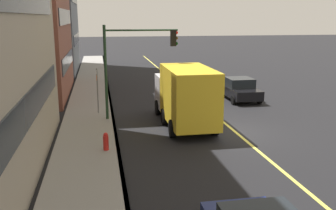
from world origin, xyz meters
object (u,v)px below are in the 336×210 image
object	(u,v)px
car_black	(240,89)
truck_yellow	(185,95)
street_sign_post	(97,88)
fire_hydrant	(106,143)
traffic_light_mast	(135,55)

from	to	relation	value
car_black	truck_yellow	bearing A→B (deg)	137.09
street_sign_post	fire_hydrant	distance (m)	6.89
car_black	traffic_light_mast	bearing A→B (deg)	117.27
car_black	street_sign_post	distance (m)	10.36
car_black	traffic_light_mast	world-z (taller)	traffic_light_mast
car_black	street_sign_post	size ratio (longest dim) A/B	1.42
truck_yellow	fire_hydrant	world-z (taller)	truck_yellow
car_black	truck_yellow	size ratio (longest dim) A/B	0.60
car_black	truck_yellow	world-z (taller)	truck_yellow
traffic_light_mast	fire_hydrant	size ratio (longest dim) A/B	5.76
traffic_light_mast	fire_hydrant	distance (m)	6.47
street_sign_post	car_black	bearing A→B (deg)	-75.65
traffic_light_mast	truck_yellow	bearing A→B (deg)	-123.23
street_sign_post	truck_yellow	bearing A→B (deg)	-124.12
fire_hydrant	car_black	bearing A→B (deg)	-46.10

